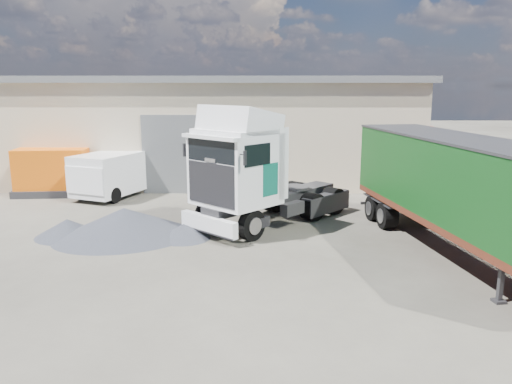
{
  "coord_description": "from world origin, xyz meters",
  "views": [
    {
      "loc": [
        1.5,
        -12.54,
        4.87
      ],
      "look_at": [
        1.29,
        3.0,
        1.56
      ],
      "focal_mm": 35.0,
      "sensor_mm": 36.0,
      "label": 1
    }
  ],
  "objects_px": {
    "tractor_unit": "(253,177)",
    "orange_skip": "(55,174)",
    "panel_van": "(118,173)",
    "box_trailer": "(458,184)"
  },
  "relations": [
    {
      "from": "tractor_unit",
      "to": "orange_skip",
      "type": "xyz_separation_m",
      "value": [
        -9.16,
        5.43,
        -0.88
      ]
    },
    {
      "from": "panel_van",
      "to": "orange_skip",
      "type": "height_order",
      "value": "orange_skip"
    },
    {
      "from": "box_trailer",
      "to": "orange_skip",
      "type": "height_order",
      "value": "box_trailer"
    },
    {
      "from": "tractor_unit",
      "to": "orange_skip",
      "type": "height_order",
      "value": "tractor_unit"
    },
    {
      "from": "tractor_unit",
      "to": "orange_skip",
      "type": "bearing_deg",
      "value": -168.49
    },
    {
      "from": "panel_van",
      "to": "orange_skip",
      "type": "relative_size",
      "value": 1.44
    },
    {
      "from": "orange_skip",
      "to": "tractor_unit",
      "type": "bearing_deg",
      "value": -36.56
    },
    {
      "from": "panel_van",
      "to": "orange_skip",
      "type": "distance_m",
      "value": 2.96
    },
    {
      "from": "box_trailer",
      "to": "panel_van",
      "type": "distance_m",
      "value": 14.61
    },
    {
      "from": "box_trailer",
      "to": "orange_skip",
      "type": "xyz_separation_m",
      "value": [
        -15.14,
        8.17,
        -1.17
      ]
    }
  ]
}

